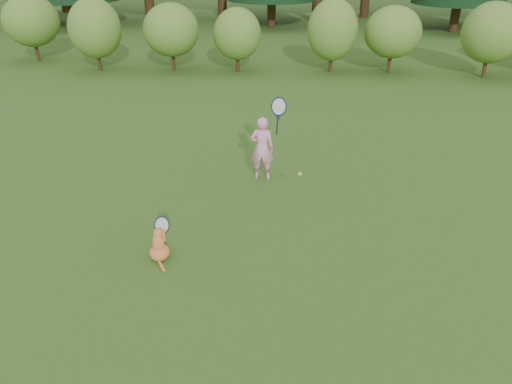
# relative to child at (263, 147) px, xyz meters

# --- Properties ---
(ground) EXTENTS (100.00, 100.00, 0.00)m
(ground) POSITION_rel_child_xyz_m (-0.13, -2.86, -0.72)
(ground) COLOR #355618
(ground) RESTS_ON ground
(shrub_row) EXTENTS (28.00, 3.00, 2.80)m
(shrub_row) POSITION_rel_child_xyz_m (-0.13, 10.14, 0.68)
(shrub_row) COLOR #537223
(shrub_row) RESTS_ON ground
(child) EXTENTS (0.78, 0.49, 2.05)m
(child) POSITION_rel_child_xyz_m (0.00, 0.00, 0.00)
(child) COLOR pink
(child) RESTS_ON ground
(cat) EXTENTS (0.41, 0.77, 0.74)m
(cat) POSITION_rel_child_xyz_m (-1.37, -3.18, -0.44)
(cat) COLOR #DA5429
(cat) RESTS_ON ground
(tennis_ball) EXTENTS (0.08, 0.08, 0.08)m
(tennis_ball) POSITION_rel_child_xyz_m (0.80, -1.10, -0.08)
(tennis_ball) COLOR #ADE11A
(tennis_ball) RESTS_ON ground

